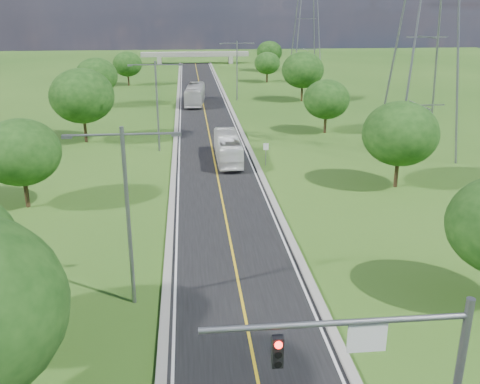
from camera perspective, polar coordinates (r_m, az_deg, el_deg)
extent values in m
plane|color=#254C15|center=(76.31, -3.56, 7.42)|extent=(260.00, 260.00, 0.00)
cube|color=black|center=(82.18, -3.73, 8.30)|extent=(8.00, 150.00, 0.06)
cube|color=gray|center=(82.14, -6.73, 8.26)|extent=(0.50, 150.00, 0.22)
cube|color=gray|center=(82.42, -0.75, 8.43)|extent=(0.50, 150.00, 0.22)
cylinder|color=slate|center=(16.96, 10.27, -13.59)|extent=(8.40, 0.20, 0.20)
cube|color=black|center=(17.11, 4.01, -16.62)|extent=(0.35, 0.28, 1.05)
cylinder|color=#FF140C|center=(16.78, 4.14, -15.97)|extent=(0.24, 0.06, 0.24)
cube|color=white|center=(17.57, 13.40, -14.90)|extent=(1.25, 0.06, 1.00)
cylinder|color=slate|center=(55.16, 2.77, 4.06)|extent=(0.08, 0.08, 2.40)
cube|color=white|center=(54.93, 2.78, 4.86)|extent=(0.55, 0.04, 0.70)
cube|color=gray|center=(155.50, -8.60, 13.72)|extent=(1.20, 3.00, 2.00)
cube|color=gray|center=(155.84, -1.01, 13.93)|extent=(1.20, 3.00, 2.00)
cube|color=gray|center=(155.20, -4.82, 14.44)|extent=(30.00, 3.00, 1.20)
cylinder|color=slate|center=(28.90, -11.82, -2.89)|extent=(0.22, 0.22, 10.00)
cylinder|color=slate|center=(27.72, -15.36, 5.88)|extent=(2.80, 0.12, 0.12)
cylinder|color=slate|center=(27.39, -9.55, 6.14)|extent=(2.80, 0.12, 0.12)
cube|color=slate|center=(27.98, -17.99, 5.64)|extent=(0.50, 0.25, 0.18)
cube|color=slate|center=(27.34, -6.82, 6.15)|extent=(0.50, 0.25, 0.18)
cylinder|color=slate|center=(60.67, -8.81, 8.94)|extent=(0.22, 0.22, 10.00)
cylinder|color=slate|center=(60.12, -10.41, 13.20)|extent=(2.80, 0.12, 0.12)
cylinder|color=slate|center=(59.97, -7.67, 13.32)|extent=(2.80, 0.12, 0.12)
cube|color=slate|center=(60.24, -11.67, 13.08)|extent=(0.50, 0.25, 0.18)
cube|color=slate|center=(59.95, -6.39, 13.32)|extent=(0.50, 0.25, 0.18)
cylinder|color=slate|center=(93.65, -0.32, 12.78)|extent=(0.22, 0.22, 10.00)
cylinder|color=slate|center=(93.11, -1.22, 15.58)|extent=(2.80, 0.12, 0.12)
cylinder|color=slate|center=(93.38, 0.56, 15.59)|extent=(2.80, 0.12, 0.12)
cube|color=slate|center=(93.02, -2.05, 15.54)|extent=(0.50, 0.25, 0.18)
cube|color=slate|center=(93.53, 1.38, 15.56)|extent=(0.50, 0.25, 0.18)
cylinder|color=black|center=(46.91, -21.84, 0.06)|extent=(0.36, 0.36, 2.70)
ellipsoid|color=#163B10|center=(46.00, -22.35, 3.94)|extent=(6.30, 6.30, 5.36)
cylinder|color=black|center=(67.28, -16.19, 6.48)|extent=(0.36, 0.36, 3.24)
ellipsoid|color=#163B10|center=(66.56, -16.51, 9.80)|extent=(7.56, 7.56, 6.43)
cylinder|color=black|center=(90.90, -14.88, 9.68)|extent=(0.36, 0.36, 2.88)
ellipsoid|color=#163B10|center=(90.41, -15.07, 11.87)|extent=(6.72, 6.72, 5.71)
cylinder|color=black|center=(114.16, -11.82, 11.68)|extent=(0.36, 0.36, 2.52)
ellipsoid|color=#163B10|center=(113.81, -11.92, 13.21)|extent=(5.88, 5.88, 5.00)
cylinder|color=black|center=(50.46, 16.35, 2.10)|extent=(0.36, 0.36, 2.88)
ellipsoid|color=#163B10|center=(49.57, 16.73, 5.98)|extent=(6.72, 6.72, 5.71)
cylinder|color=black|center=(70.44, 9.07, 7.26)|extent=(0.36, 0.36, 2.52)
ellipsoid|color=#163B10|center=(69.87, 9.21, 9.73)|extent=(5.88, 5.88, 5.00)
cylinder|color=black|center=(93.82, 6.62, 10.53)|extent=(0.36, 0.36, 3.06)
ellipsoid|color=#163B10|center=(93.33, 6.71, 12.80)|extent=(7.14, 7.14, 6.07)
cylinder|color=black|center=(116.82, 2.89, 12.17)|extent=(0.36, 0.36, 2.34)
ellipsoid|color=#163B10|center=(116.50, 2.92, 13.57)|extent=(5.46, 5.46, 4.64)
cylinder|color=black|center=(136.97, 3.12, 13.30)|extent=(0.36, 0.36, 2.70)
ellipsoid|color=#163B10|center=(136.66, 3.15, 14.68)|extent=(6.30, 6.30, 5.36)
imported|color=white|center=(56.51, -1.31, 4.73)|extent=(2.38, 10.10, 2.81)
imported|color=silver|center=(90.32, -4.83, 10.32)|extent=(3.65, 11.61, 3.18)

